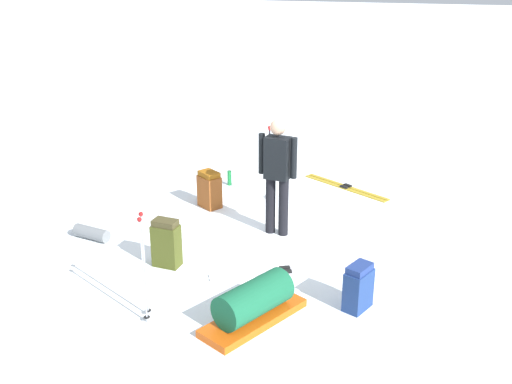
{
  "coord_description": "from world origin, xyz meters",
  "views": [
    {
      "loc": [
        7.74,
        1.88,
        3.88
      ],
      "look_at": [
        0.0,
        0.0,
        0.7
      ],
      "focal_mm": 43.4,
      "sensor_mm": 36.0,
      "label": 1
    }
  ],
  "objects_px": {
    "ski_pair_far": "(346,187)",
    "sleeping_mat_rolled": "(92,233)",
    "skier_standing": "(277,171)",
    "backpack_bright": "(166,243)",
    "backpack_small_spare": "(209,190)",
    "ski_poles_planted_near": "(144,262)",
    "ski_pair_near": "(285,271)",
    "thermos_bottle": "(229,178)",
    "backpack_large_dark": "(358,287)",
    "ski_poles_planted_far": "(269,159)",
    "gear_sled": "(254,304)"
  },
  "relations": [
    {
      "from": "gear_sled",
      "to": "backpack_small_spare",
      "type": "bearing_deg",
      "value": -153.98
    },
    {
      "from": "ski_pair_far",
      "to": "ski_poles_planted_far",
      "type": "distance_m",
      "value": 1.57
    },
    {
      "from": "sleeping_mat_rolled",
      "to": "backpack_large_dark",
      "type": "bearing_deg",
      "value": 76.33
    },
    {
      "from": "backpack_small_spare",
      "to": "ski_poles_planted_near",
      "type": "bearing_deg",
      "value": 5.17
    },
    {
      "from": "ski_poles_planted_near",
      "to": "sleeping_mat_rolled",
      "type": "height_order",
      "value": "ski_poles_planted_near"
    },
    {
      "from": "backpack_bright",
      "to": "ski_poles_planted_far",
      "type": "xyz_separation_m",
      "value": [
        -2.55,
        0.79,
        0.37
      ]
    },
    {
      "from": "thermos_bottle",
      "to": "gear_sled",
      "type": "bearing_deg",
      "value": 19.57
    },
    {
      "from": "ski_pair_far",
      "to": "sleeping_mat_rolled",
      "type": "relative_size",
      "value": 2.79
    },
    {
      "from": "ski_pair_near",
      "to": "ski_poles_planted_near",
      "type": "relative_size",
      "value": 1.46
    },
    {
      "from": "ski_pair_far",
      "to": "backpack_large_dark",
      "type": "height_order",
      "value": "backpack_large_dark"
    },
    {
      "from": "skier_standing",
      "to": "backpack_bright",
      "type": "relative_size",
      "value": 2.63
    },
    {
      "from": "backpack_bright",
      "to": "sleeping_mat_rolled",
      "type": "bearing_deg",
      "value": -109.84
    },
    {
      "from": "ski_pair_near",
      "to": "sleeping_mat_rolled",
      "type": "distance_m",
      "value": 2.88
    },
    {
      "from": "backpack_large_dark",
      "to": "ski_pair_near",
      "type": "bearing_deg",
      "value": -123.35
    },
    {
      "from": "skier_standing",
      "to": "gear_sled",
      "type": "height_order",
      "value": "skier_standing"
    },
    {
      "from": "ski_pair_near",
      "to": "thermos_bottle",
      "type": "bearing_deg",
      "value": -151.19
    },
    {
      "from": "ski_poles_planted_near",
      "to": "gear_sled",
      "type": "bearing_deg",
      "value": 100.87
    },
    {
      "from": "skier_standing",
      "to": "ski_pair_far",
      "type": "distance_m",
      "value": 2.38
    },
    {
      "from": "skier_standing",
      "to": "backpack_bright",
      "type": "height_order",
      "value": "skier_standing"
    },
    {
      "from": "skier_standing",
      "to": "sleeping_mat_rolled",
      "type": "xyz_separation_m",
      "value": [
        0.81,
        -2.51,
        -0.86
      ]
    },
    {
      "from": "sleeping_mat_rolled",
      "to": "backpack_bright",
      "type": "bearing_deg",
      "value": 70.16
    },
    {
      "from": "ski_poles_planted_near",
      "to": "thermos_bottle",
      "type": "height_order",
      "value": "ski_poles_planted_near"
    },
    {
      "from": "backpack_bright",
      "to": "gear_sled",
      "type": "distance_m",
      "value": 1.72
    },
    {
      "from": "skier_standing",
      "to": "thermos_bottle",
      "type": "height_order",
      "value": "skier_standing"
    },
    {
      "from": "ski_pair_near",
      "to": "backpack_bright",
      "type": "xyz_separation_m",
      "value": [
        0.18,
        -1.53,
        0.3
      ]
    },
    {
      "from": "thermos_bottle",
      "to": "ski_pair_near",
      "type": "bearing_deg",
      "value": 28.81
    },
    {
      "from": "sleeping_mat_rolled",
      "to": "thermos_bottle",
      "type": "distance_m",
      "value": 2.84
    },
    {
      "from": "backpack_small_spare",
      "to": "ski_poles_planted_near",
      "type": "relative_size",
      "value": 0.47
    },
    {
      "from": "ski_poles_planted_near",
      "to": "ski_poles_planted_far",
      "type": "distance_m",
      "value": 3.81
    },
    {
      "from": "ski_pair_far",
      "to": "backpack_small_spare",
      "type": "xyz_separation_m",
      "value": [
        1.34,
        -2.03,
        0.28
      ]
    },
    {
      "from": "ski_pair_near",
      "to": "ski_poles_planted_near",
      "type": "bearing_deg",
      "value": -42.74
    },
    {
      "from": "skier_standing",
      "to": "gear_sled",
      "type": "xyz_separation_m",
      "value": [
        2.28,
        0.22,
        -0.73
      ]
    },
    {
      "from": "backpack_small_spare",
      "to": "ski_poles_planted_near",
      "type": "height_order",
      "value": "ski_poles_planted_near"
    },
    {
      "from": "backpack_large_dark",
      "to": "gear_sled",
      "type": "distance_m",
      "value": 1.22
    },
    {
      "from": "skier_standing",
      "to": "ski_pair_far",
      "type": "relative_size",
      "value": 1.11
    },
    {
      "from": "ski_pair_near",
      "to": "ski_poles_planted_far",
      "type": "distance_m",
      "value": 2.57
    },
    {
      "from": "ski_poles_planted_near",
      "to": "skier_standing",
      "type": "bearing_deg",
      "value": 159.33
    },
    {
      "from": "backpack_large_dark",
      "to": "gear_sled",
      "type": "relative_size",
      "value": 0.41
    },
    {
      "from": "backpack_large_dark",
      "to": "backpack_bright",
      "type": "height_order",
      "value": "backpack_bright"
    },
    {
      "from": "ski_pair_near",
      "to": "ski_pair_far",
      "type": "relative_size",
      "value": 1.21
    },
    {
      "from": "backpack_bright",
      "to": "sleeping_mat_rolled",
      "type": "height_order",
      "value": "backpack_bright"
    },
    {
      "from": "backpack_small_spare",
      "to": "sleeping_mat_rolled",
      "type": "xyz_separation_m",
      "value": [
        1.51,
        -1.28,
        -0.2
      ]
    },
    {
      "from": "ski_pair_near",
      "to": "thermos_bottle",
      "type": "height_order",
      "value": "thermos_bottle"
    },
    {
      "from": "backpack_bright",
      "to": "thermos_bottle",
      "type": "xyz_separation_m",
      "value": [
        -2.99,
        -0.01,
        -0.19
      ]
    },
    {
      "from": "skier_standing",
      "to": "sleeping_mat_rolled",
      "type": "bearing_deg",
      "value": -72.12
    },
    {
      "from": "gear_sled",
      "to": "sleeping_mat_rolled",
      "type": "height_order",
      "value": "gear_sled"
    },
    {
      "from": "gear_sled",
      "to": "skier_standing",
      "type": "bearing_deg",
      "value": -174.5
    },
    {
      "from": "ski_poles_planted_near",
      "to": "ski_poles_planted_far",
      "type": "height_order",
      "value": "ski_poles_planted_near"
    },
    {
      "from": "gear_sled",
      "to": "backpack_large_dark",
      "type": "bearing_deg",
      "value": 116.33
    },
    {
      "from": "ski_pair_near",
      "to": "gear_sled",
      "type": "xyz_separation_m",
      "value": [
        1.18,
        -0.13,
        0.21
      ]
    }
  ]
}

